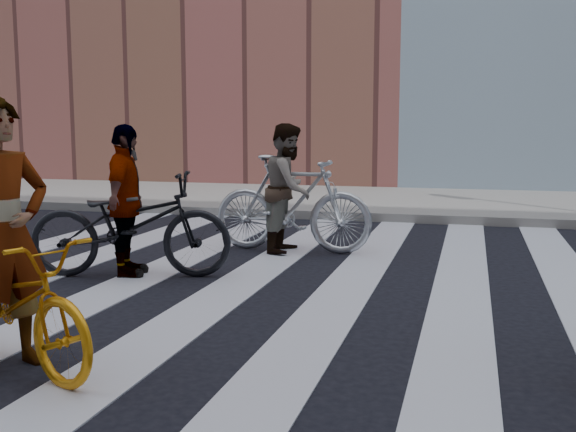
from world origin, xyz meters
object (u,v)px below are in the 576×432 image
at_px(bike_silver_mid, 292,204).
at_px(rider_mid, 288,188).
at_px(bike_yellow_left, 13,302).
at_px(rider_rear, 126,201).
at_px(bike_dark_rear, 131,225).
at_px(rider_left, 3,234).

relative_size(bike_silver_mid, rider_mid, 1.26).
distance_m(bike_yellow_left, bike_silver_mid, 4.63).
relative_size(bike_silver_mid, rider_rear, 1.27).
bearing_deg(bike_silver_mid, bike_yellow_left, 172.78).
xyz_separation_m(bike_silver_mid, rider_rear, (-1.35, -1.85, 0.19)).
distance_m(bike_dark_rear, rider_mid, 2.25).
relative_size(bike_yellow_left, rider_rear, 1.05).
height_order(bike_dark_rear, rider_rear, rider_rear).
height_order(bike_yellow_left, bike_silver_mid, bike_silver_mid).
bearing_deg(bike_yellow_left, rider_rear, 36.05).
relative_size(bike_yellow_left, rider_mid, 1.04).
xyz_separation_m(bike_yellow_left, rider_left, (-0.05, 0.00, 0.45)).
height_order(rider_mid, rider_rear, rider_mid).
xyz_separation_m(bike_silver_mid, bike_dark_rear, (-1.30, -1.85, -0.06)).
distance_m(bike_silver_mid, rider_mid, 0.21).
height_order(rider_left, rider_mid, rider_left).
height_order(bike_silver_mid, rider_mid, rider_mid).
xyz_separation_m(rider_left, rider_mid, (0.70, 4.57, -0.08)).
bearing_deg(bike_silver_mid, rider_rear, 145.36).
bearing_deg(rider_mid, bike_yellow_left, 173.39).
bearing_deg(rider_left, rider_rear, 35.05).
distance_m(bike_silver_mid, rider_rear, 2.30).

